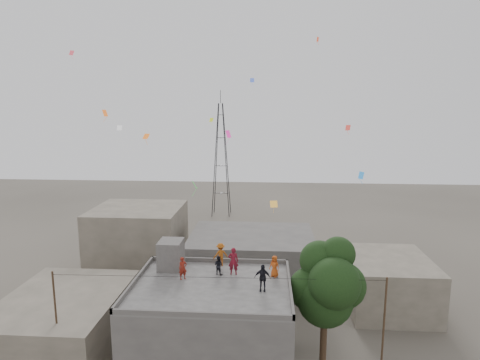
% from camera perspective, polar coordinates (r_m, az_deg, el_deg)
% --- Properties ---
extents(main_building, '(10.00, 8.00, 6.10)m').
position_cam_1_polar(main_building, '(27.65, -4.00, -20.48)').
color(main_building, '#4D4A48').
rests_on(main_building, ground).
extents(parapet, '(10.00, 8.00, 0.30)m').
position_cam_1_polar(parapet, '(26.17, -4.08, -14.44)').
color(parapet, '#4D4A48').
rests_on(parapet, main_building).
extents(stair_head_box, '(1.60, 1.80, 2.00)m').
position_cam_1_polar(stair_head_box, '(28.79, -9.80, -10.40)').
color(stair_head_box, '#4D4A48').
rests_on(stair_head_box, main_building).
extents(neighbor_west, '(8.00, 10.00, 4.00)m').
position_cam_1_polar(neighbor_west, '(33.01, -23.75, -18.05)').
color(neighbor_west, '#5F584B').
rests_on(neighbor_west, ground).
extents(neighbor_north, '(12.00, 9.00, 5.00)m').
position_cam_1_polar(neighbor_north, '(40.33, 1.66, -11.16)').
color(neighbor_north, '#4D4A48').
rests_on(neighbor_north, ground).
extents(neighbor_northwest, '(9.00, 8.00, 7.00)m').
position_cam_1_polar(neighbor_northwest, '(43.94, -14.22, -8.28)').
color(neighbor_northwest, '#5F584B').
rests_on(neighbor_northwest, ground).
extents(neighbor_east, '(7.00, 8.00, 4.40)m').
position_cam_1_polar(neighbor_east, '(38.22, 20.23, -13.53)').
color(neighbor_east, '#5F584B').
rests_on(neighbor_east, ground).
extents(tree, '(4.90, 4.60, 9.10)m').
position_cam_1_polar(tree, '(26.84, 12.40, -14.35)').
color(tree, black).
rests_on(tree, ground).
extents(utility_line, '(20.12, 0.62, 7.40)m').
position_cam_1_polar(utility_line, '(26.13, -3.26, -20.46)').
color(utility_line, black).
rests_on(utility_line, ground).
extents(transmission_tower, '(2.97, 2.97, 20.01)m').
position_cam_1_polar(transmission_tower, '(64.51, -2.72, 2.90)').
color(transmission_tower, black).
rests_on(transmission_tower, ground).
extents(person_red_adult, '(0.71, 0.49, 1.88)m').
position_cam_1_polar(person_red_adult, '(27.40, -0.96, -11.46)').
color(person_red_adult, maroon).
rests_on(person_red_adult, main_building).
extents(person_orange_child, '(0.84, 0.73, 1.44)m').
position_cam_1_polar(person_orange_child, '(27.26, 4.92, -12.12)').
color(person_orange_child, '#BC4915').
rests_on(person_orange_child, main_building).
extents(person_dark_child, '(0.77, 0.70, 1.29)m').
position_cam_1_polar(person_dark_child, '(27.56, -3.08, -12.00)').
color(person_dark_child, black).
rests_on(person_dark_child, main_building).
extents(person_dark_adult, '(1.01, 0.47, 1.68)m').
position_cam_1_polar(person_dark_adult, '(25.19, 3.21, -13.71)').
color(person_dark_adult, black).
rests_on(person_dark_adult, main_building).
extents(person_orange_adult, '(1.22, 0.99, 1.65)m').
position_cam_1_polar(person_orange_adult, '(28.92, -2.78, -10.53)').
color(person_orange_adult, '#A24E12').
rests_on(person_orange_adult, main_building).
extents(person_red_child, '(0.65, 0.59, 1.50)m').
position_cam_1_polar(person_red_child, '(27.03, -8.13, -12.32)').
color(person_red_child, maroon).
rests_on(person_red_child, main_building).
extents(kites, '(20.14, 16.07, 12.90)m').
position_cam_1_polar(kites, '(30.14, -2.63, 6.91)').
color(kites, orange).
rests_on(kites, ground).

